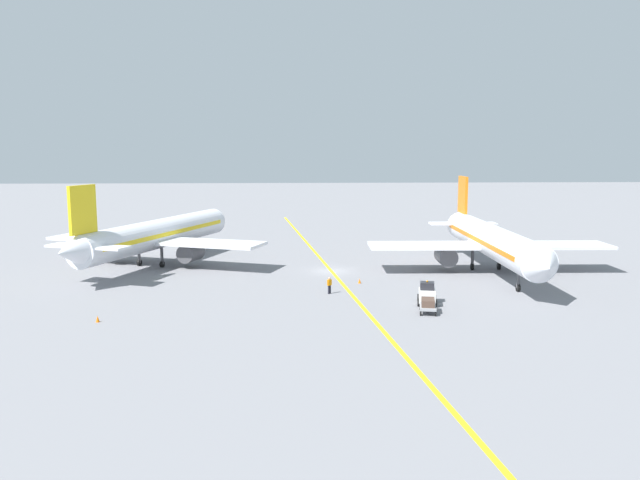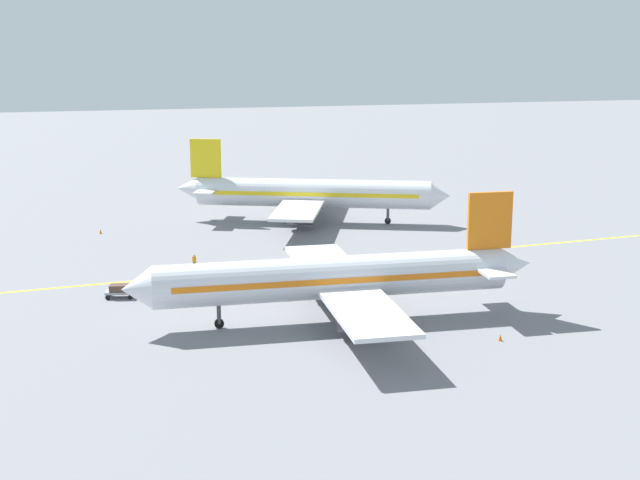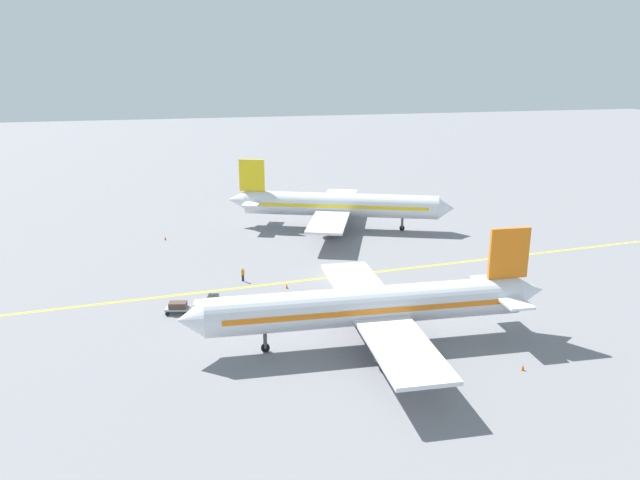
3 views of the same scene
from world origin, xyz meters
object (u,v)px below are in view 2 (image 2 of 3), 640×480
object	(u,v)px
airplane_at_gate	(310,194)
ground_crew_worker	(194,262)
baggage_tug_white	(156,288)
traffic_cone_by_wingtip	(500,337)
baggage_cart_trailing	(120,290)
traffic_cone_near_nose	(100,231)
traffic_cone_mid_apron	(245,273)
airplane_adjacent_stand	(337,278)

from	to	relation	value
airplane_at_gate	ground_crew_worker	xyz separation A→B (m)	(20.40, -17.02, -2.80)
baggage_tug_white	traffic_cone_by_wingtip	world-z (taller)	baggage_tug_white
airplane_at_gate	baggage_tug_white	world-z (taller)	airplane_at_gate
baggage_cart_trailing	traffic_cone_near_nose	world-z (taller)	baggage_cart_trailing
baggage_tug_white	traffic_cone_by_wingtip	bearing A→B (deg)	54.21
baggage_cart_trailing	traffic_cone_mid_apron	distance (m)	13.30
baggage_tug_white	baggage_cart_trailing	distance (m)	3.30
traffic_cone_mid_apron	airplane_adjacent_stand	bearing A→B (deg)	18.72
airplane_at_gate	ground_crew_worker	world-z (taller)	airplane_at_gate
airplane_at_gate	traffic_cone_by_wingtip	size ratio (longest dim) A/B	62.45
traffic_cone_near_nose	traffic_cone_mid_apron	world-z (taller)	same
traffic_cone_mid_apron	baggage_cart_trailing	bearing A→B (deg)	-69.63
baggage_cart_trailing	ground_crew_worker	distance (m)	11.22
ground_crew_worker	airplane_at_gate	bearing A→B (deg)	140.17
airplane_adjacent_stand	traffic_cone_near_nose	bearing A→B (deg)	-153.56
traffic_cone_mid_apron	traffic_cone_by_wingtip	distance (m)	29.18
traffic_cone_near_nose	traffic_cone_mid_apron	distance (m)	27.31
airplane_at_gate	traffic_cone_by_wingtip	distance (m)	48.20
airplane_adjacent_stand	ground_crew_worker	size ratio (longest dim) A/B	21.12
airplane_at_gate	airplane_adjacent_stand	size ratio (longest dim) A/B	0.97
ground_crew_worker	traffic_cone_mid_apron	xyz separation A→B (m)	(3.53, 4.75, -0.63)
airplane_adjacent_stand	baggage_cart_trailing	world-z (taller)	airplane_adjacent_stand
baggage_tug_white	traffic_cone_mid_apron	xyz separation A→B (m)	(-5.26, 9.22, -0.63)
traffic_cone_mid_apron	baggage_tug_white	bearing A→B (deg)	-60.31
traffic_cone_mid_apron	traffic_cone_by_wingtip	world-z (taller)	same
baggage_tug_white	ground_crew_worker	distance (m)	9.86
airplane_adjacent_stand	baggage_tug_white	world-z (taller)	airplane_adjacent_stand
traffic_cone_near_nose	traffic_cone_by_wingtip	distance (m)	56.46
baggage_tug_white	ground_crew_worker	world-z (taller)	baggage_tug_white
airplane_at_gate	baggage_cart_trailing	size ratio (longest dim) A/B	12.18
traffic_cone_by_wingtip	traffic_cone_mid_apron	bearing A→B (deg)	-145.12
traffic_cone_near_nose	traffic_cone_by_wingtip	xyz separation A→B (m)	(47.31, 30.82, 0.00)
traffic_cone_mid_apron	ground_crew_worker	bearing A→B (deg)	-126.63
traffic_cone_by_wingtip	baggage_tug_white	bearing A→B (deg)	-125.79
airplane_adjacent_stand	baggage_tug_white	xyz separation A→B (m)	(-10.55, -14.58, -2.81)
ground_crew_worker	traffic_cone_mid_apron	world-z (taller)	ground_crew_worker
baggage_tug_white	traffic_cone_near_nose	distance (m)	29.06
baggage_tug_white	traffic_cone_mid_apron	bearing A→B (deg)	119.69
baggage_tug_white	baggage_cart_trailing	world-z (taller)	baggage_tug_white
baggage_cart_trailing	traffic_cone_near_nose	size ratio (longest dim) A/B	5.13
ground_crew_worker	traffic_cone_by_wingtip	distance (m)	34.85
traffic_cone_near_nose	airplane_adjacent_stand	bearing A→B (deg)	26.44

